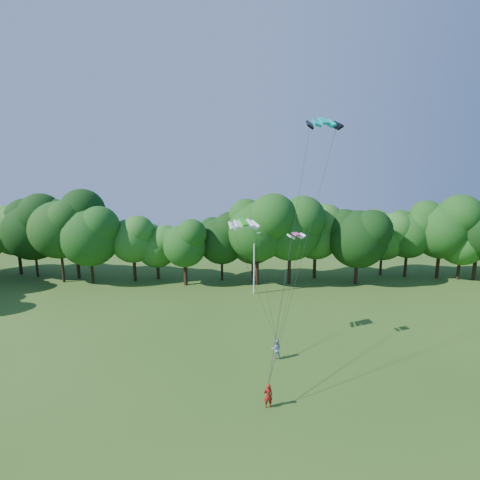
{
  "coord_description": "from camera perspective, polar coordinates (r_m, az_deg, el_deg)",
  "views": [
    {
      "loc": [
        0.05,
        -20.2,
        16.95
      ],
      "look_at": [
        -0.09,
        13.0,
        10.64
      ],
      "focal_mm": 28.0,
      "sensor_mm": 36.0,
      "label": 1
    }
  ],
  "objects": [
    {
      "name": "tree_back_west",
      "position": [
        61.65,
        -25.85,
        1.85
      ],
      "size": [
        9.43,
        9.43,
        13.71
      ],
      "color": "black",
      "rests_on": "ground"
    },
    {
      "name": "kite_teal",
      "position": [
        32.78,
        12.58,
        17.31
      ],
      "size": [
        3.05,
        1.75,
        0.72
      ],
      "rotation": [
        0.0,
        0.0,
        0.19
      ],
      "color": "#05AAA3",
      "rests_on": "ground"
    },
    {
      "name": "kite_flyer_right",
      "position": [
        35.45,
        5.56,
        -16.19
      ],
      "size": [
        0.92,
        0.73,
        1.83
      ],
      "primitive_type": "imported",
      "rotation": [
        0.0,
        0.0,
        3.1
      ],
      "color": "#8DA5C3",
      "rests_on": "ground"
    },
    {
      "name": "kite_flyer_left",
      "position": [
        29.2,
        4.3,
        -22.55
      ],
      "size": [
        0.75,
        0.56,
        1.86
      ],
      "primitive_type": "imported",
      "rotation": [
        0.0,
        0.0,
        3.32
      ],
      "color": "maroon",
      "rests_on": "ground"
    },
    {
      "name": "tree_back_center",
      "position": [
        56.61,
        2.02,
        0.75
      ],
      "size": [
        7.85,
        7.85,
        11.41
      ],
      "color": "#332313",
      "rests_on": "ground"
    },
    {
      "name": "ground",
      "position": [
        26.37,
        0.09,
        -29.24
      ],
      "size": [
        160.0,
        160.0,
        0.0
      ],
      "primitive_type": "plane",
      "color": "#2D5015",
      "rests_on": "ground"
    },
    {
      "name": "kite_pink",
      "position": [
        34.52,
        8.57,
        0.89
      ],
      "size": [
        1.81,
        1.34,
        0.26
      ],
      "rotation": [
        0.0,
        0.0,
        0.38
      ],
      "color": "#DA3C84",
      "rests_on": "ground"
    },
    {
      "name": "kite_green",
      "position": [
        35.2,
        0.5,
        2.77
      ],
      "size": [
        3.04,
        2.23,
        0.67
      ],
      "rotation": [
        0.0,
        0.0,
        0.41
      ],
      "color": "green",
      "rests_on": "ground"
    },
    {
      "name": "utility_pole",
      "position": [
        51.12,
        2.17,
        -3.35
      ],
      "size": [
        1.63,
        0.81,
        8.79
      ],
      "rotation": [
        0.0,
        0.0,
        -0.43
      ],
      "color": "beige",
      "rests_on": "ground"
    },
    {
      "name": "tree_back_east",
      "position": [
        66.59,
        30.77,
        0.56
      ],
      "size": [
        7.62,
        7.62,
        11.08
      ],
      "color": "#331C14",
      "rests_on": "ground"
    }
  ]
}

